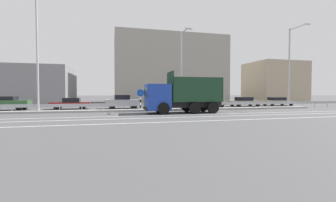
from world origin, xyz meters
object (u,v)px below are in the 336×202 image
Objects in this scene: median_road_sign at (140,99)px; parked_car_6 at (210,102)px; street_lamp_2 at (182,67)px; parked_car_4 at (123,102)px; parked_car_2 at (8,103)px; street_lamp_1 at (37,49)px; parked_car_8 at (277,101)px; street_lamp_3 at (291,64)px; dump_truck at (173,98)px; parked_car_5 at (171,102)px; parked_car_7 at (245,102)px; parked_car_3 at (71,103)px.

parked_car_6 is at bearing 23.53° from median_road_sign.
street_lamp_2 is 1.96× the size of parked_car_4.
parked_car_6 is (9.67, 4.21, -0.58)m from median_road_sign.
parked_car_2 is 1.07× the size of parked_car_6.
street_lamp_1 is 2.25× the size of parked_car_8.
street_lamp_1 is 10.32m from parked_car_4.
median_road_sign is 18.51m from street_lamp_3.
dump_truck is 4.55m from street_lamp_2.
street_lamp_1 is 1.10× the size of street_lamp_3.
parked_car_4 is at bearing 97.90° from parked_car_5.
street_lamp_1 is at bearing -79.26° from parked_car_7.
parked_car_4 is (-5.93, 4.65, -3.83)m from street_lamp_2.
parked_car_6 is (-8.38, 4.43, -4.70)m from street_lamp_3.
parked_car_8 is (29.96, 5.06, -5.18)m from street_lamp_1.
street_lamp_2 reaches higher than parked_car_7.
street_lamp_2 is at bearing -115.30° from parked_car_3.
median_road_sign is 0.24× the size of street_lamp_3.
street_lamp_3 is 7.38m from parked_car_8.
parked_car_6 is (11.27, -0.12, -0.15)m from parked_car_4.
dump_truck is 1.67× the size of parked_car_2.
parked_car_5 is 0.90× the size of parked_car_8.
parked_car_6 is 0.85× the size of parked_car_8.
parked_car_7 is (22.40, -0.18, 0.00)m from parked_car_3.
parked_car_2 is (-16.44, 7.68, -0.60)m from dump_truck.
parked_car_5 is (1.83, 7.96, -0.61)m from dump_truck.
street_lamp_3 is 2.23× the size of parked_car_2.
street_lamp_3 is 7.39m from parked_car_7.
parked_car_2 is at bearing 131.90° from street_lamp_1.
street_lamp_3 reaches higher than parked_car_3.
street_lamp_1 is 2.26× the size of parked_car_7.
median_road_sign reaches higher than parked_car_7.
dump_truck reaches higher than parked_car_8.
parked_car_4 is at bearing 141.92° from street_lamp_2.
parked_car_5 is at bearing -91.10° from parked_car_3.
parked_car_2 is (-13.75, 4.66, -0.47)m from median_road_sign.
parked_car_5 is at bearing 47.55° from median_road_sign.
median_road_sign is 0.48× the size of parked_car_8.
parked_car_4 is (-19.64, 4.55, -4.55)m from street_lamp_3.
street_lamp_3 reaches higher than parked_car_7.
median_road_sign is 5.51m from street_lamp_2.
parked_car_5 is at bearing 90.98° from parked_car_4.
dump_truck is 8.19m from parked_car_5.
street_lamp_2 is at bearing -4.10° from median_road_sign.
parked_car_5 reaches higher than parked_car_3.
street_lamp_2 is at bearing 73.47° from parked_car_2.
dump_truck is 0.75× the size of street_lamp_3.
dump_truck is at bearing -169.66° from street_lamp_3.
street_lamp_1 is 30.82m from parked_car_8.
parked_car_8 is (22.16, 0.54, -0.16)m from parked_car_4.
parked_car_3 is 0.92× the size of parked_car_7.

